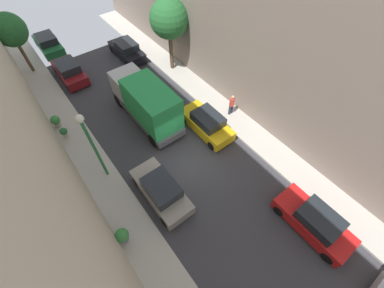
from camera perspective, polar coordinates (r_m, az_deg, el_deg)
ground at (r=16.46m, az=-1.21°, el=-3.70°), size 32.00×32.00×0.00m
sidewalk_left at (r=15.50m, az=-16.55°, el=-12.80°), size 2.00×44.00×0.15m
sidewalk_right at (r=18.64m, az=11.20°, el=4.30°), size 2.00×44.00×0.15m
parked_car_left_2 at (r=14.62m, az=-7.05°, el=-10.50°), size 1.78×4.20×1.57m
parked_car_left_3 at (r=24.34m, az=-26.22°, el=14.70°), size 1.78×4.20×1.57m
parked_car_left_4 at (r=29.03m, az=-30.00°, el=19.22°), size 1.78×4.20×1.57m
parked_car_right_1 at (r=15.22m, az=26.18°, el=-15.64°), size 1.78×4.20×1.57m
parked_car_right_2 at (r=17.56m, az=3.36°, el=4.78°), size 1.78×4.20×1.57m
parked_car_right_3 at (r=25.39m, az=-14.68°, el=20.03°), size 1.78×4.20×1.57m
delivery_truck at (r=17.77m, az=-10.40°, el=9.44°), size 2.26×6.60×3.38m
pedestrian at (r=18.59m, az=9.05°, el=8.99°), size 0.40×0.36×1.72m
street_tree_0 at (r=25.40m, az=-36.23°, el=20.24°), size 2.55×2.55×4.97m
street_tree_1 at (r=21.31m, az=-5.32°, el=26.52°), size 2.99×2.99×5.83m
potted_plant_1 at (r=14.04m, az=-15.72°, el=-19.53°), size 0.73×0.73×0.97m
potted_plant_2 at (r=19.20m, az=-27.21°, el=2.40°), size 0.50×0.50×0.84m
potted_plant_5 at (r=20.25m, az=-28.73°, el=4.68°), size 0.64×0.64×0.91m
lamp_post at (r=13.93m, az=-22.30°, el=1.00°), size 0.44×0.44×5.18m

